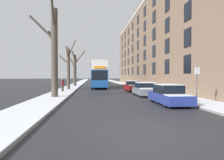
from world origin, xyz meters
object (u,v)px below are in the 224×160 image
parked_car_2 (133,86)px  oncoming_van (97,79)px  double_decker_bus (98,73)px  bare_tree_left_2 (75,69)px  pedestrian_left_sidewalk (63,85)px  bare_tree_left_0 (54,51)px  parked_car_0 (169,95)px  bare_tree_left_1 (69,67)px  street_sign_post (197,84)px  parked_car_1 (145,89)px

parked_car_2 → oncoming_van: (-4.20, 27.47, 0.61)m
double_decker_bus → bare_tree_left_2: bearing=135.2°
pedestrian_left_sidewalk → parked_car_2: bearing=-3.2°
bare_tree_left_0 → parked_car_0: bearing=-27.5°
bare_tree_left_1 → street_sign_post: 19.02m
double_decker_bus → parked_car_0: 21.08m
bare_tree_left_2 → street_sign_post: (10.01, -26.09, -1.83)m
bare_tree_left_1 → parked_car_1: bearing=-44.9°
parked_car_2 → street_sign_post: (1.39, -13.62, 0.84)m
bare_tree_left_1 → oncoming_van: 25.51m
parked_car_0 → pedestrian_left_sidewalk: 14.19m
bare_tree_left_2 → parked_car_0: size_ratio=1.56×
bare_tree_left_0 → parked_car_2: bearing=42.0°
bare_tree_left_2 → parked_car_1: 20.70m
parked_car_0 → parked_car_1: size_ratio=1.04×
bare_tree_left_0 → parked_car_1: bearing=11.0°
bare_tree_left_0 → parked_car_1: bare_tree_left_0 is taller
bare_tree_left_2 → double_decker_bus: 6.15m
bare_tree_left_0 → double_decker_bus: (4.42, 16.02, -1.76)m
bare_tree_left_1 → bare_tree_left_0: bearing=-90.4°
bare_tree_left_0 → double_decker_bus: 16.71m
double_decker_bus → parked_car_1: double_decker_bus is taller
parked_car_2 → parked_car_1: bearing=-90.0°
parked_car_0 → parked_car_1: bearing=90.0°
parked_car_1 → oncoming_van: oncoming_van is taller
bare_tree_left_2 → pedestrian_left_sidewalk: bare_tree_left_2 is taller
bare_tree_left_1 → parked_car_1: bare_tree_left_1 is taller
double_decker_bus → bare_tree_left_1: bearing=-127.2°
parked_car_1 → street_sign_post: size_ratio=1.65×
oncoming_van → bare_tree_left_2: bearing=-106.4°
bare_tree_left_2 → parked_car_1: bearing=-65.2°
double_decker_bus → parked_car_1: 15.07m
bare_tree_left_2 → bare_tree_left_1: bearing=-90.1°
bare_tree_left_1 → oncoming_van: size_ratio=1.29×
parked_car_2 → parked_car_0: bearing=-90.0°
bare_tree_left_1 → parked_car_2: size_ratio=1.66×
oncoming_van → street_sign_post: 41.47m
parked_car_1 → pedestrian_left_sidewalk: pedestrian_left_sidewalk is taller
parked_car_2 → pedestrian_left_sidewalk: pedestrian_left_sidewalk is taller
parked_car_0 → pedestrian_left_sidewalk: pedestrian_left_sidewalk is taller
parked_car_0 → street_sign_post: bearing=-41.5°
bare_tree_left_0 → parked_car_2: bare_tree_left_0 is taller
bare_tree_left_1 → oncoming_van: bare_tree_left_1 is taller
bare_tree_left_1 → bare_tree_left_2: bare_tree_left_1 is taller
double_decker_bus → pedestrian_left_sidewalk: 10.70m
oncoming_van → pedestrian_left_sidewalk: oncoming_van is taller
bare_tree_left_2 → pedestrian_left_sidewalk: 14.03m
double_decker_bus → street_sign_post: size_ratio=4.37×
bare_tree_left_0 → bare_tree_left_1: bearing=89.6°
parked_car_1 → pedestrian_left_sidewalk: size_ratio=2.50×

